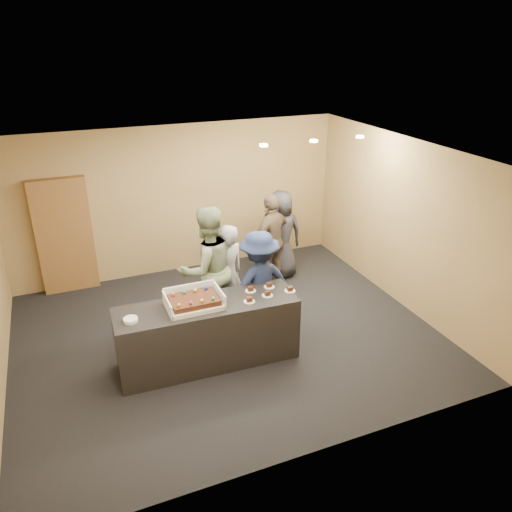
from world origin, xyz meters
The scene contains 17 objects.
room centered at (0.00, 0.00, 1.35)m, with size 6.04×6.00×2.70m.
serving_counter centered at (-0.43, -0.51, 0.45)m, with size 2.40×0.70×0.90m, color black.
storage_cabinet centered at (-2.01, 2.41, 1.00)m, with size 0.91×0.15×1.99m, color brown.
cake_box centered at (-0.59, -0.49, 0.95)m, with size 0.71×0.49×0.21m.
sheet_cake centered at (-0.59, -0.51, 1.00)m, with size 0.61×0.42×0.12m.
plate_stack centered at (-1.42, -0.56, 0.92)m, with size 0.18×0.18×0.04m, color white.
slice_a centered at (0.11, -0.67, 0.92)m, with size 0.15×0.15×0.07m.
slice_b centered at (0.23, -0.40, 0.92)m, with size 0.15×0.15×0.07m.
slice_c centered at (0.39, -0.61, 0.92)m, with size 0.15×0.15×0.07m.
slice_d centered at (0.51, -0.40, 0.92)m, with size 0.15×0.15×0.07m.
slice_e centered at (0.73, -0.61, 0.92)m, with size 0.15×0.15×0.07m.
person_server_grey centered at (0.16, 0.37, 0.80)m, with size 0.58×0.38×1.60m, color gray.
person_sage_man centered at (-0.14, 0.38, 0.96)m, with size 0.93×0.72×1.91m, color gray.
person_navy_man centered at (0.50, -0.06, 0.80)m, with size 1.03×0.59×1.60m, color #1A2445.
person_brown_extra centered at (1.30, 1.26, 0.83)m, with size 0.98×0.41×1.67m, color brown.
person_dark_suit centered at (1.57, 1.50, 0.81)m, with size 0.79×0.52×1.63m, color #27262C.
ceiling_spotlights centered at (1.60, 0.50, 2.67)m, with size 1.72×0.12×0.03m.
Camera 1 is at (-1.99, -5.98, 4.17)m, focal length 35.00 mm.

